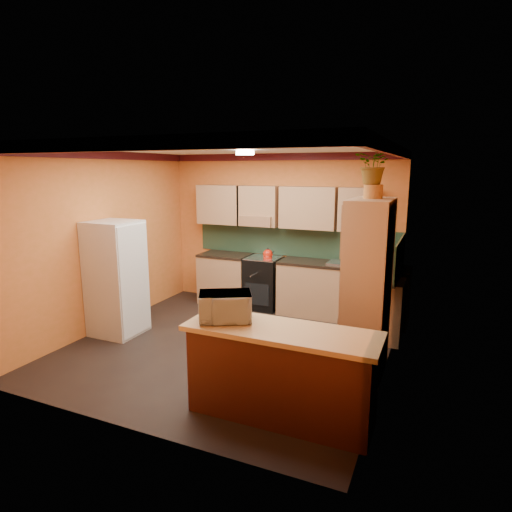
{
  "coord_description": "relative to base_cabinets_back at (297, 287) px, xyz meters",
  "views": [
    {
      "loc": [
        2.59,
        -4.98,
        2.43
      ],
      "look_at": [
        0.23,
        0.45,
        1.23
      ],
      "focal_mm": 30.0,
      "sensor_mm": 36.0,
      "label": 1
    }
  ],
  "objects": [
    {
      "name": "pantry",
      "position": [
        1.43,
        -1.72,
        0.61
      ],
      "size": [
        0.48,
        0.9,
        2.1
      ],
      "primitive_type": "cube",
      "color": "tan",
      "rests_on": "ground"
    },
    {
      "name": "base_cabinets_back",
      "position": [
        0.0,
        0.0,
        0.0
      ],
      "size": [
        3.65,
        0.6,
        0.88
      ],
      "primitive_type": "cube",
      "color": "tan",
      "rests_on": "ground"
    },
    {
      "name": "kettle",
      "position": [
        -0.53,
        -0.05,
        0.56
      ],
      "size": [
        0.21,
        0.21,
        0.18
      ],
      "primitive_type": null,
      "rotation": [
        0.0,
        0.0,
        -0.28
      ],
      "color": "red",
      "rests_on": "stove"
    },
    {
      "name": "microwave",
      "position": [
        0.25,
        -3.13,
        0.63
      ],
      "size": [
        0.62,
        0.56,
        0.29
      ],
      "primitive_type": "imported",
      "rotation": [
        0.0,
        0.0,
        0.5
      ],
      "color": "silver",
      "rests_on": "bar_top"
    },
    {
      "name": "fridge",
      "position": [
        -2.17,
        -1.99,
        0.41
      ],
      "size": [
        0.68,
        0.66,
        1.7
      ],
      "primitive_type": "cube",
      "color": "silver",
      "rests_on": "ground"
    },
    {
      "name": "room_shell",
      "position": [
        -0.39,
        -1.52,
        1.65
      ],
      "size": [
        4.24,
        4.24,
        2.72
      ],
      "color": "black",
      "rests_on": "ground"
    },
    {
      "name": "bar_top",
      "position": [
        0.85,
        -3.13,
        0.47
      ],
      "size": [
        1.9,
        0.65,
        0.05
      ],
      "primitive_type": "cube",
      "color": "tan",
      "rests_on": "breakfast_bar"
    },
    {
      "name": "countertop_right",
      "position": [
        1.38,
        -0.65,
        0.46
      ],
      "size": [
        0.62,
        0.8,
        0.04
      ],
      "primitive_type": "cube",
      "color": "black",
      "rests_on": "base_cabinets_right"
    },
    {
      "name": "breakfast_bar",
      "position": [
        0.85,
        -3.13,
        0.0
      ],
      "size": [
        1.8,
        0.55,
        0.88
      ],
      "primitive_type": "cube",
      "color": "#461D10",
      "rests_on": "ground"
    },
    {
      "name": "fern_pot",
      "position": [
        1.43,
        -1.67,
        1.74
      ],
      "size": [
        0.22,
        0.22,
        0.16
      ],
      "primitive_type": "cylinder",
      "color": "#AA6229",
      "rests_on": "pantry"
    },
    {
      "name": "fern",
      "position": [
        1.43,
        -1.67,
        2.05
      ],
      "size": [
        0.52,
        0.49,
        0.46
      ],
      "primitive_type": "imported",
      "rotation": [
        0.0,
        0.0,
        -0.4
      ],
      "color": "tan",
      "rests_on": "fern_pot"
    },
    {
      "name": "stove",
      "position": [
        -0.62,
        -0.0,
        0.02
      ],
      "size": [
        0.58,
        0.58,
        0.91
      ],
      "primitive_type": "cube",
      "color": "black",
      "rests_on": "ground"
    },
    {
      "name": "countertop_back",
      "position": [
        0.0,
        -0.0,
        0.46
      ],
      "size": [
        3.65,
        0.62,
        0.04
      ],
      "primitive_type": "cube",
      "color": "black",
      "rests_on": "base_cabinets_back"
    },
    {
      "name": "base_cabinets_right",
      "position": [
        1.38,
        -0.65,
        0.0
      ],
      "size": [
        0.6,
        0.8,
        0.88
      ],
      "primitive_type": "cube",
      "color": "tan",
      "rests_on": "ground"
    },
    {
      "name": "sink",
      "position": [
        0.78,
        0.0,
        0.5
      ],
      "size": [
        0.48,
        0.4,
        0.03
      ],
      "primitive_type": "cube",
      "color": "silver",
      "rests_on": "countertop_back"
    }
  ]
}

